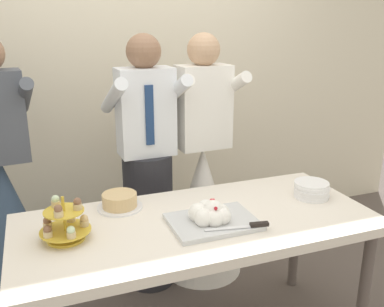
# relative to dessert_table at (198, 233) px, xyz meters

# --- Properties ---
(rear_wall) EXTENTS (5.20, 0.10, 2.90)m
(rear_wall) POSITION_rel_dessert_table_xyz_m (0.00, 1.46, 0.75)
(rear_wall) COLOR beige
(rear_wall) RESTS_ON ground_plane
(dessert_table) EXTENTS (1.80, 0.80, 0.78)m
(dessert_table) POSITION_rel_dessert_table_xyz_m (0.00, 0.00, 0.00)
(dessert_table) COLOR silver
(dessert_table) RESTS_ON ground_plane
(cupcake_stand) EXTENTS (0.23, 0.23, 0.21)m
(cupcake_stand) POSITION_rel_dessert_table_xyz_m (-0.64, 0.02, 0.15)
(cupcake_stand) COLOR gold
(cupcake_stand) RESTS_ON dessert_table
(main_cake_tray) EXTENTS (0.43, 0.32, 0.13)m
(main_cake_tray) POSITION_rel_dessert_table_xyz_m (0.04, -0.07, 0.12)
(main_cake_tray) COLOR silver
(main_cake_tray) RESTS_ON dessert_table
(plate_stack) EXTENTS (0.20, 0.20, 0.09)m
(plate_stack) POSITION_rel_dessert_table_xyz_m (0.70, 0.04, 0.12)
(plate_stack) COLOR white
(plate_stack) RESTS_ON dessert_table
(round_cake) EXTENTS (0.24, 0.24, 0.08)m
(round_cake) POSITION_rel_dessert_table_xyz_m (-0.34, 0.27, 0.11)
(round_cake) COLOR white
(round_cake) RESTS_ON dessert_table
(person_groom) EXTENTS (0.47, 0.50, 1.66)m
(person_groom) POSITION_rel_dessert_table_xyz_m (-0.07, 0.71, 0.05)
(person_groom) COLOR #232328
(person_groom) RESTS_ON ground_plane
(person_bride) EXTENTS (0.56, 0.56, 1.66)m
(person_bride) POSITION_rel_dessert_table_xyz_m (0.32, 0.73, -0.12)
(person_bride) COLOR white
(person_bride) RESTS_ON ground_plane
(person_guest) EXTENTS (0.56, 0.56, 1.66)m
(person_guest) POSITION_rel_dessert_table_xyz_m (-0.94, 0.87, -0.12)
(person_guest) COLOR #334760
(person_guest) RESTS_ON ground_plane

